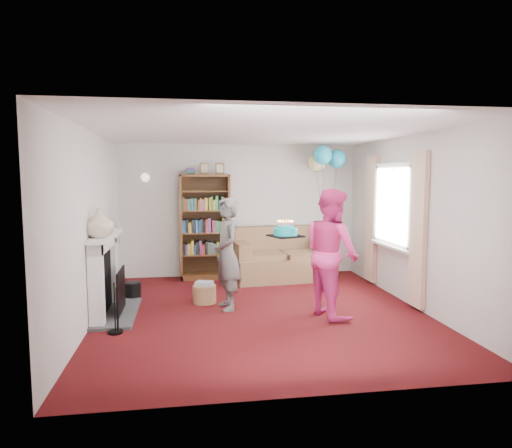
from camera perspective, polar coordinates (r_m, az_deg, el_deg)
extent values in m
plane|color=#380908|center=(6.53, 0.68, -10.95)|extent=(5.00, 5.00, 0.00)
cube|color=silver|center=(8.76, -2.00, 1.72)|extent=(4.50, 0.02, 2.50)
cube|color=silver|center=(6.32, -19.97, -0.31)|extent=(0.02, 5.00, 2.50)
cube|color=silver|center=(7.01, 19.23, 0.31)|extent=(0.02, 5.00, 2.50)
cube|color=white|center=(6.27, 0.71, 11.50)|extent=(4.50, 5.00, 0.01)
cube|color=#3F3F42|center=(6.71, -17.03, -10.59)|extent=(0.55, 1.40, 0.04)
cube|color=white|center=(6.08, -19.34, -7.42)|extent=(0.18, 0.14, 1.06)
cube|color=white|center=(7.13, -17.73, -5.39)|extent=(0.18, 0.14, 1.06)
cube|color=white|center=(6.52, -18.60, -2.28)|extent=(0.18, 1.24, 0.16)
cube|color=white|center=(6.50, -18.37, -1.41)|extent=(0.28, 1.35, 0.05)
cube|color=black|center=(6.62, -18.62, -6.75)|extent=(0.10, 0.80, 0.86)
cube|color=black|center=(6.61, -16.51, -8.02)|extent=(0.02, 0.70, 0.60)
cylinder|color=black|center=(5.87, -17.24, -9.94)|extent=(0.18, 0.18, 0.64)
cylinder|color=black|center=(7.43, -15.17, -8.03)|extent=(0.26, 0.26, 0.26)
cube|color=white|center=(7.50, 16.95, 7.05)|extent=(0.08, 1.30, 0.08)
cube|color=white|center=(7.57, 16.66, -2.44)|extent=(0.08, 1.30, 0.08)
cube|color=white|center=(7.52, 17.01, 2.28)|extent=(0.01, 1.15, 1.20)
cube|color=white|center=(7.56, 16.45, -2.68)|extent=(0.14, 1.32, 0.04)
cube|color=beige|center=(6.80, 19.62, -0.71)|extent=(0.07, 0.38, 2.20)
cube|color=beige|center=(8.27, 14.24, 0.59)|extent=(0.07, 0.38, 2.20)
cylinder|color=gold|center=(8.64, -13.64, 5.81)|extent=(0.04, 0.12, 0.04)
sphere|color=white|center=(8.55, -13.68, 5.68)|extent=(0.16, 0.16, 0.16)
cube|color=#472B14|center=(8.68, -6.44, -0.23)|extent=(0.92, 0.04, 1.93)
cube|color=brown|center=(8.48, -9.35, -0.41)|extent=(0.04, 0.42, 1.93)
cube|color=brown|center=(8.52, -3.44, -0.32)|extent=(0.04, 0.42, 1.93)
cube|color=brown|center=(8.44, -6.47, 6.04)|extent=(0.92, 0.42, 0.04)
cube|color=brown|center=(8.64, -6.32, -6.42)|extent=(0.92, 0.42, 0.10)
cube|color=brown|center=(8.56, -6.35, -3.76)|extent=(0.84, 0.38, 0.03)
cube|color=brown|center=(8.50, -6.38, -1.05)|extent=(0.84, 0.38, 0.02)
cube|color=brown|center=(8.46, -6.41, 1.69)|extent=(0.84, 0.38, 0.02)
cube|color=brown|center=(8.44, -6.44, 4.10)|extent=(0.84, 0.38, 0.02)
cube|color=maroon|center=(8.41, -8.21, 6.56)|extent=(0.16, 0.22, 0.12)
cube|color=brown|center=(8.49, -6.49, 6.92)|extent=(0.16, 0.02, 0.20)
cube|color=brown|center=(8.50, -4.56, 6.93)|extent=(0.16, 0.02, 0.20)
cube|color=brown|center=(8.52, 3.30, -5.46)|extent=(1.80, 0.95, 0.42)
cube|color=brown|center=(8.80, 2.82, -2.64)|extent=(1.80, 0.24, 0.74)
cube|color=brown|center=(8.35, -1.96, -4.20)|extent=(0.24, 0.90, 0.58)
cube|color=brown|center=(8.67, 8.38, -3.88)|extent=(0.24, 0.90, 0.58)
cube|color=brown|center=(8.32, 0.70, -4.02)|extent=(0.76, 0.65, 0.12)
cube|color=brown|center=(8.49, 6.09, -3.85)|extent=(0.76, 0.65, 0.12)
cylinder|color=#AB794F|center=(7.00, -6.47, -8.70)|extent=(0.35, 0.35, 0.27)
cube|color=beige|center=(6.96, -6.49, -7.40)|extent=(0.25, 0.19, 0.06)
imported|color=black|center=(6.53, -3.63, -3.75)|extent=(0.49, 0.65, 1.60)
imported|color=#D52A74|center=(6.28, 9.42, -3.54)|extent=(0.85, 0.99, 1.74)
cube|color=black|center=(6.31, 3.70, -1.50)|extent=(0.40, 0.40, 0.02)
cylinder|color=#0E98A2|center=(6.30, 3.70, -0.96)|extent=(0.33, 0.33, 0.10)
cylinder|color=#0E98A2|center=(6.30, 3.70, -0.42)|extent=(0.24, 0.24, 0.04)
cylinder|color=#D35EA1|center=(6.31, 4.58, -0.08)|extent=(0.01, 0.01, 0.09)
sphere|color=orange|center=(6.31, 4.59, 0.37)|extent=(0.02, 0.02, 0.02)
cylinder|color=#D35EA1|center=(6.35, 4.42, -0.05)|extent=(0.01, 0.01, 0.09)
sphere|color=orange|center=(6.35, 4.43, 0.40)|extent=(0.02, 0.02, 0.02)
cylinder|color=#D35EA1|center=(6.38, 4.14, -0.02)|extent=(0.01, 0.01, 0.09)
sphere|color=orange|center=(6.37, 4.15, 0.43)|extent=(0.02, 0.02, 0.02)
cylinder|color=#D35EA1|center=(6.39, 3.79, -0.01)|extent=(0.01, 0.01, 0.09)
sphere|color=orange|center=(6.38, 3.79, 0.44)|extent=(0.02, 0.02, 0.02)
cylinder|color=#D35EA1|center=(6.39, 3.43, -0.01)|extent=(0.01, 0.01, 0.09)
sphere|color=orange|center=(6.38, 3.43, 0.44)|extent=(0.02, 0.02, 0.02)
cylinder|color=#D35EA1|center=(6.36, 3.11, -0.03)|extent=(0.01, 0.01, 0.09)
sphere|color=orange|center=(6.36, 3.11, 0.42)|extent=(0.02, 0.02, 0.02)
cylinder|color=#D35EA1|center=(6.33, 2.89, -0.06)|extent=(0.01, 0.01, 0.09)
sphere|color=orange|center=(6.33, 2.89, 0.39)|extent=(0.02, 0.02, 0.02)
cylinder|color=#D35EA1|center=(6.29, 2.81, -0.09)|extent=(0.01, 0.01, 0.09)
sphere|color=orange|center=(6.29, 2.81, 0.36)|extent=(0.02, 0.02, 0.02)
cylinder|color=#D35EA1|center=(6.25, 2.88, -0.13)|extent=(0.01, 0.01, 0.09)
sphere|color=orange|center=(6.25, 2.88, 0.32)|extent=(0.02, 0.02, 0.02)
cylinder|color=#D35EA1|center=(6.22, 3.10, -0.17)|extent=(0.01, 0.01, 0.09)
sphere|color=orange|center=(6.21, 3.10, 0.29)|extent=(0.02, 0.02, 0.02)
cylinder|color=#D35EA1|center=(6.20, 3.43, -0.19)|extent=(0.01, 0.01, 0.09)
sphere|color=orange|center=(6.19, 3.43, 0.27)|extent=(0.02, 0.02, 0.02)
cylinder|color=#D35EA1|center=(6.19, 3.81, -0.20)|extent=(0.01, 0.01, 0.09)
sphere|color=orange|center=(6.19, 3.81, 0.26)|extent=(0.02, 0.02, 0.02)
cylinder|color=#D35EA1|center=(6.21, 4.17, -0.19)|extent=(0.01, 0.01, 0.09)
sphere|color=orange|center=(6.20, 4.17, 0.27)|extent=(0.02, 0.02, 0.02)
cylinder|color=#D35EA1|center=(6.24, 4.45, -0.16)|extent=(0.01, 0.01, 0.09)
sphere|color=orange|center=(6.23, 4.45, 0.30)|extent=(0.02, 0.02, 0.02)
cylinder|color=#D35EA1|center=(6.27, 4.59, -0.12)|extent=(0.01, 0.01, 0.09)
sphere|color=orange|center=(6.27, 4.59, 0.33)|extent=(0.02, 0.02, 0.02)
sphere|color=#3F3F3F|center=(8.44, 8.80, -2.32)|extent=(0.02, 0.02, 0.02)
sphere|color=teal|center=(8.62, 10.08, 8.01)|extent=(0.34, 0.34, 0.34)
sphere|color=#E2EA8F|center=(8.70, 7.59, 7.64)|extent=(0.34, 0.34, 0.34)
sphere|color=teal|center=(8.34, 8.34, 8.53)|extent=(0.34, 0.34, 0.34)
imported|color=beige|center=(6.14, -18.98, 0.16)|extent=(0.44, 0.44, 0.38)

